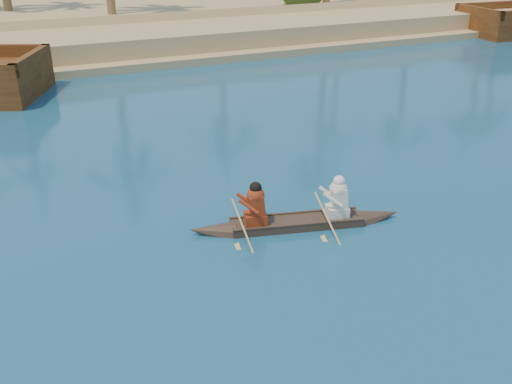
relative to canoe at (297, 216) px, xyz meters
name	(u,v)px	position (x,y,z in m)	size (l,w,h in m)	color
ground	(475,383)	(0.08, -5.51, -0.26)	(160.00, 160.00, 0.00)	navy
sandy_embankment	(58,2)	(0.08, 41.37, 0.27)	(150.00, 51.00, 1.50)	tan
shrub_cluster	(90,19)	(0.08, 25.99, 0.94)	(100.00, 6.00, 2.40)	black
canoe	(297,216)	(0.00, 0.00, 0.00)	(4.96, 1.87, 1.36)	#3F3122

